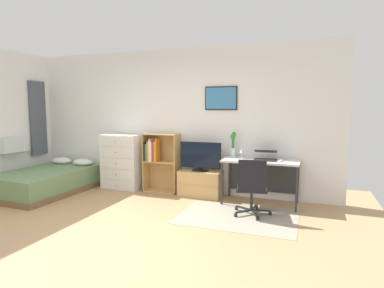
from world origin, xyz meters
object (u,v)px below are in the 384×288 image
desk (261,167)px  laptop (265,156)px  bamboo_vase (233,143)px  television (200,157)px  dresser (122,162)px  bookshelf (158,158)px  office_chair (252,186)px  computer_mouse (281,161)px  bed (47,181)px  wine_glass (242,151)px  tv_stand (201,183)px

desk → laptop: (0.07, -0.02, 0.20)m
bamboo_vase → television: bearing=-169.2°
dresser → desk: bearing=-0.1°
bookshelf → office_chair: bearing=-23.5°
computer_mouse → bamboo_vase: 0.91m
television → bed: bearing=-165.5°
bamboo_vase → wine_glass: bearing=-46.7°
television → wine_glass: 0.79m
television → laptop: (1.15, -0.01, 0.08)m
desk → bookshelf: bearing=177.9°
dresser → computer_mouse: 3.06m
office_chair → wine_glass: bearing=103.3°
office_chair → bamboo_vase: bearing=108.7°
dresser → computer_mouse: size_ratio=10.36×
bamboo_vase → laptop: bearing=-11.9°
laptop → desk: bearing=160.6°
tv_stand → desk: bearing=-0.9°
office_chair → laptop: bearing=72.6°
office_chair → wine_glass: 0.84m
dresser → tv_stand: 1.66m
dresser → bookshelf: 0.77m
television → wine_glass: (0.77, -0.10, 0.15)m
bed → tv_stand: bed is taller
bookshelf → laptop: bookshelf is taller
bed → bamboo_vase: 3.59m
dresser → wine_glass: dresser is taller
bed → office_chair: size_ratio=2.25×
television → computer_mouse: television is taller
office_chair → bamboo_vase: bamboo_vase is taller
television → tv_stand: bearing=90.0°
computer_mouse → tv_stand: bearing=173.2°
tv_stand → office_chair: size_ratio=0.89×
office_chair → bamboo_vase: size_ratio=1.95×
tv_stand → desk: desk is taller
dresser → desk: (2.72, -0.00, 0.07)m
bookshelf → bamboo_vase: bamboo_vase is taller
dresser → desk: size_ratio=0.87×
bed → office_chair: office_chair is taller
office_chair → bookshelf: bearing=146.0°
bed → television: (2.83, 0.73, 0.51)m
desk → dresser: bearing=179.9°
bookshelf → tv_stand: bearing=-3.6°
bed → bamboo_vase: bamboo_vase is taller
bookshelf → desk: (1.96, -0.07, -0.04)m
bed → computer_mouse: size_ratio=18.58×
bookshelf → laptop: bearing=-2.6°
bookshelf → computer_mouse: (2.29, -0.22, 0.11)m
bookshelf → dresser: bearing=-174.7°
desk → office_chair: bearing=-91.7°
office_chair → laptop: 0.83m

